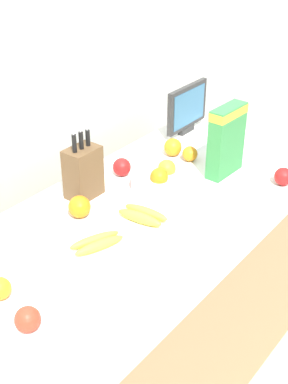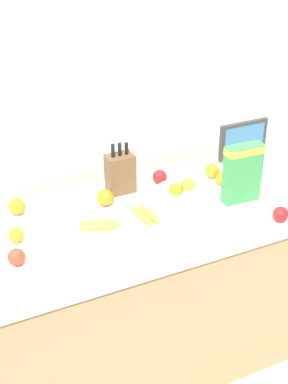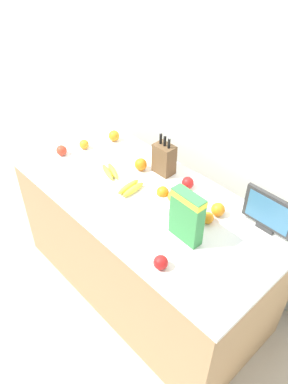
% 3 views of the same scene
% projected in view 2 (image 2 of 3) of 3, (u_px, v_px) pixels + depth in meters
% --- Properties ---
extents(ground_plane, '(14.00, 14.00, 0.00)m').
position_uv_depth(ground_plane, '(155.00, 346.00, 3.09)').
color(ground_plane, '#B2A899').
extents(wall_back, '(9.00, 0.06, 2.60)m').
position_uv_depth(wall_back, '(106.00, 97.00, 2.96)').
color(wall_back, silver).
rests_on(wall_back, ground_plane).
extents(counter, '(1.88, 0.86, 0.91)m').
position_uv_depth(counter, '(156.00, 284.00, 2.87)').
color(counter, tan).
rests_on(counter, ground_plane).
extents(knife_block, '(0.14, 0.10, 0.32)m').
position_uv_depth(knife_block, '(120.00, 173.00, 2.77)').
color(knife_block, brown).
rests_on(knife_block, counter).
extents(small_monitor, '(0.31, 0.03, 0.25)m').
position_uv_depth(small_monitor, '(243.00, 141.00, 3.07)').
color(small_monitor, '#2D2D2D').
rests_on(small_monitor, counter).
extents(cereal_box, '(0.20, 0.08, 0.31)m').
position_uv_depth(cereal_box, '(243.00, 171.00, 2.66)').
color(cereal_box, '#338442').
rests_on(cereal_box, counter).
extents(fruit_bowl, '(0.25, 0.25, 0.11)m').
position_uv_depth(fruit_bowl, '(180.00, 194.00, 2.73)').
color(fruit_bowl, silver).
rests_on(fruit_bowl, counter).
extents(banana_bunch_left, '(0.20, 0.13, 0.04)m').
position_uv_depth(banana_bunch_left, '(99.00, 225.00, 2.51)').
color(banana_bunch_left, yellow).
rests_on(banana_bunch_left, counter).
extents(banana_bunch_right, '(0.10, 0.19, 0.04)m').
position_uv_depth(banana_bunch_right, '(145.00, 215.00, 2.58)').
color(banana_bunch_right, yellow).
rests_on(banana_bunch_right, counter).
extents(apple_front, '(0.08, 0.08, 0.08)m').
position_uv_depth(apple_front, '(16.00, 257.00, 2.26)').
color(apple_front, red).
rests_on(apple_front, counter).
extents(apple_rightmost, '(0.08, 0.08, 0.08)m').
position_uv_depth(apple_rightmost, '(281.00, 214.00, 2.55)').
color(apple_rightmost, red).
rests_on(apple_rightmost, counter).
extents(apple_by_knife_block, '(0.08, 0.08, 0.08)m').
position_uv_depth(apple_by_knife_block, '(160.00, 177.00, 2.88)').
color(apple_by_knife_block, red).
rests_on(apple_by_knife_block, counter).
extents(orange_front_left, '(0.08, 0.08, 0.08)m').
position_uv_depth(orange_front_left, '(17.00, 206.00, 2.61)').
color(orange_front_left, orange).
rests_on(orange_front_left, counter).
extents(orange_mid_left, '(0.09, 0.09, 0.09)m').
position_uv_depth(orange_mid_left, '(105.00, 198.00, 2.68)').
color(orange_mid_left, orange).
rests_on(orange_mid_left, counter).
extents(orange_front_center, '(0.08, 0.08, 0.08)m').
position_uv_depth(orange_front_center, '(212.00, 170.00, 2.94)').
color(orange_front_center, orange).
rests_on(orange_front_center, counter).
extents(orange_back_center, '(0.07, 0.07, 0.07)m').
position_uv_depth(orange_back_center, '(16.00, 235.00, 2.40)').
color(orange_back_center, orange).
rests_on(orange_back_center, counter).
extents(orange_front_right, '(0.07, 0.07, 0.07)m').
position_uv_depth(orange_front_right, '(222.00, 179.00, 2.87)').
color(orange_front_right, orange).
rests_on(orange_front_right, counter).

